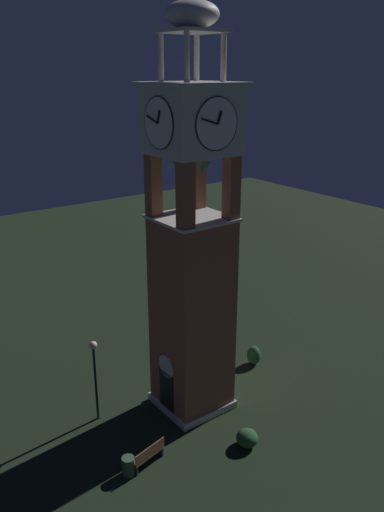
# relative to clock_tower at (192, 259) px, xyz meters

# --- Properties ---
(ground) EXTENTS (80.00, 80.00, 0.00)m
(ground) POSITION_rel_clock_tower_xyz_m (-0.00, 0.00, -7.45)
(ground) COLOR black
(clock_tower) EXTENTS (3.48, 3.48, 17.95)m
(clock_tower) POSITION_rel_clock_tower_xyz_m (0.00, 0.00, 0.00)
(clock_tower) COLOR #93543D
(clock_tower) RESTS_ON ground
(park_bench) EXTENTS (0.78, 1.66, 0.95)m
(park_bench) POSITION_rel_clock_tower_xyz_m (2.31, -3.91, -6.97)
(park_bench) COLOR brown
(park_bench) RESTS_ON ground
(lamp_post) EXTENTS (0.36, 0.36, 4.01)m
(lamp_post) POSITION_rel_clock_tower_xyz_m (-1.63, -4.19, -4.69)
(lamp_post) COLOR black
(lamp_post) RESTS_ON ground
(trash_bin) EXTENTS (0.52, 0.52, 0.80)m
(trash_bin) POSITION_rel_clock_tower_xyz_m (2.31, -4.82, -7.05)
(trash_bin) COLOR #38513D
(trash_bin) RESTS_ON ground
(shrub_near_entry) EXTENTS (0.94, 0.94, 0.76)m
(shrub_near_entry) POSITION_rel_clock_tower_xyz_m (3.83, 0.12, -7.07)
(shrub_near_entry) COLOR #28562D
(shrub_near_entry) RESTS_ON ground
(shrub_left_of_tower) EXTENTS (0.74, 0.74, 1.07)m
(shrub_left_of_tower) POSITION_rel_clock_tower_xyz_m (-0.88, 4.84, -6.92)
(shrub_left_of_tower) COLOR #28562D
(shrub_left_of_tower) RESTS_ON ground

